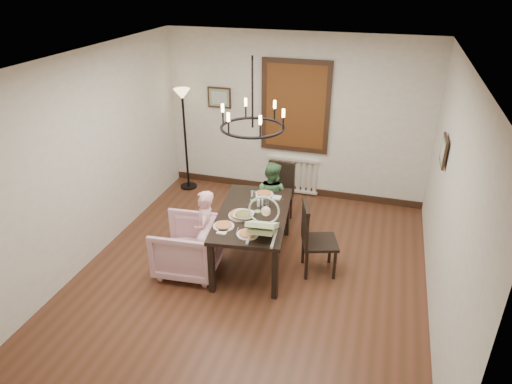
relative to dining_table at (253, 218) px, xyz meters
The scene contains 17 objects.
room_shell 0.74m from the dining_table, 59.87° to the left, with size 4.51×5.00×2.81m.
dining_table is the anchor object (origin of this frame).
chair_far 1.16m from the dining_table, 86.87° to the left, with size 0.43×0.43×0.97m, color black, non-canonical shape.
chair_right 0.93m from the dining_table, ahead, with size 0.45×0.45×1.02m, color black, non-canonical shape.
armchair 0.95m from the dining_table, 149.05° to the right, with size 0.79×0.81×0.74m, color #CB9BA1.
elderly_woman 0.68m from the dining_table, 147.11° to the right, with size 0.35×0.23×0.96m, color #ECA7AB.
seated_man 0.87m from the dining_table, 87.77° to the left, with size 0.46×0.36×0.95m, color #427043.
baby_bouncer 0.65m from the dining_table, 61.51° to the right, with size 0.40×0.55×0.36m, color beige, non-canonical shape.
salad_bowl 0.22m from the dining_table, 114.79° to the right, with size 0.32×0.32×0.08m, color white.
pizza_platter 0.21m from the dining_table, 134.89° to the right, with size 0.32×0.32×0.04m, color tan.
drinking_glass 0.28m from the dining_table, 48.33° to the left, with size 0.07×0.07×0.14m, color silver.
window_blinds 2.40m from the dining_table, 88.13° to the left, with size 1.00×0.03×1.40m, color #512510.
radiator 2.26m from the dining_table, 88.15° to the left, with size 0.92×0.12×0.62m, color silver, non-canonical shape.
picture_back 2.75m from the dining_table, 119.85° to the left, with size 0.42×0.03×0.36m, color black.
picture_right 2.57m from the dining_table, 16.05° to the left, with size 0.42×0.03×0.36m, color black.
floor_lamp 2.65m from the dining_table, 133.79° to the left, with size 0.30×0.30×1.80m, color black, non-canonical shape.
chandelier 1.27m from the dining_table, 90.00° to the right, with size 0.80×0.80×0.04m, color black.
Camera 1 is at (1.47, -4.83, 3.73)m, focal length 32.00 mm.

